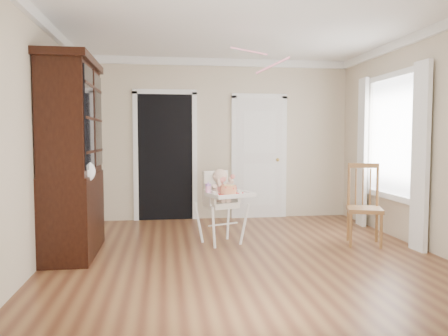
{
  "coord_description": "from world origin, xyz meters",
  "views": [
    {
      "loc": [
        -0.92,
        -4.87,
        1.38
      ],
      "look_at": [
        -0.17,
        0.6,
        1.0
      ],
      "focal_mm": 35.0,
      "sensor_mm": 36.0,
      "label": 1
    }
  ],
  "objects": [
    {
      "name": "wall_left",
      "position": [
        -2.25,
        0.0,
        1.35
      ],
      "size": [
        0.0,
        5.0,
        5.0
      ],
      "primitive_type": "plane",
      "rotation": [
        1.57,
        0.0,
        1.57
      ],
      "color": "beige",
      "rests_on": "floor"
    },
    {
      "name": "ceiling",
      "position": [
        0.0,
        0.0,
        2.7
      ],
      "size": [
        5.0,
        5.0,
        0.0
      ],
      "primitive_type": "plane",
      "rotation": [
        3.14,
        0.0,
        0.0
      ],
      "color": "white",
      "rests_on": "wall_back"
    },
    {
      "name": "closet_door",
      "position": [
        0.7,
        2.48,
        1.02
      ],
      "size": [
        0.96,
        0.09,
        2.13
      ],
      "color": "white",
      "rests_on": "wall_back"
    },
    {
      "name": "streamer",
      "position": [
        0.11,
        0.41,
        2.43
      ],
      "size": [
        0.41,
        0.31,
        0.15
      ],
      "primitive_type": null,
      "rotation": [
        0.26,
        0.0,
        0.93
      ],
      "color": "pink",
      "rests_on": "ceiling"
    },
    {
      "name": "sippy_cup",
      "position": [
        -0.38,
        0.54,
        0.74
      ],
      "size": [
        0.07,
        0.07,
        0.17
      ],
      "rotation": [
        0.0,
        0.0,
        0.38
      ],
      "color": "#F595C9",
      "rests_on": "high_chair"
    },
    {
      "name": "doorway",
      "position": [
        -0.9,
        2.48,
        1.11
      ],
      "size": [
        1.06,
        0.05,
        2.22
      ],
      "color": "black",
      "rests_on": "wall_back"
    },
    {
      "name": "floor",
      "position": [
        0.0,
        0.0,
        0.0
      ],
      "size": [
        5.0,
        5.0,
        0.0
      ],
      "primitive_type": "plane",
      "color": "#58301E",
      "rests_on": "ground"
    },
    {
      "name": "baby",
      "position": [
        -0.2,
        0.72,
        0.75
      ],
      "size": [
        0.33,
        0.24,
        0.45
      ],
      "rotation": [
        0.0,
        0.0,
        0.38
      ],
      "color": "beige",
      "rests_on": "high_chair"
    },
    {
      "name": "window_right",
      "position": [
        2.18,
        0.8,
        1.29
      ],
      "size": [
        0.13,
        1.84,
        2.3
      ],
      "color": "white",
      "rests_on": "wall_right"
    },
    {
      "name": "wall_back",
      "position": [
        0.0,
        2.5,
        1.35
      ],
      "size": [
        4.5,
        0.0,
        4.5
      ],
      "primitive_type": "plane",
      "rotation": [
        1.57,
        0.0,
        0.0
      ],
      "color": "beige",
      "rests_on": "floor"
    },
    {
      "name": "wall_right",
      "position": [
        2.25,
        0.0,
        1.35
      ],
      "size": [
        0.0,
        5.0,
        5.0
      ],
      "primitive_type": "plane",
      "rotation": [
        1.57,
        0.0,
        -1.57
      ],
      "color": "beige",
      "rests_on": "floor"
    },
    {
      "name": "cake",
      "position": [
        -0.13,
        0.49,
        0.73
      ],
      "size": [
        0.26,
        0.26,
        0.12
      ],
      "color": "silver",
      "rests_on": "high_chair"
    },
    {
      "name": "crown_molding",
      "position": [
        0.0,
        0.0,
        2.64
      ],
      "size": [
        4.5,
        5.0,
        0.12
      ],
      "primitive_type": null,
      "color": "white",
      "rests_on": "ceiling"
    },
    {
      "name": "china_cabinet",
      "position": [
        -1.99,
        0.43,
        1.15
      ],
      "size": [
        0.61,
        1.36,
        2.3
      ],
      "color": "black",
      "rests_on": "floor"
    },
    {
      "name": "high_chair",
      "position": [
        -0.19,
        0.69,
        0.6
      ],
      "size": [
        0.76,
        0.84,
        0.97
      ],
      "rotation": [
        0.0,
        0.0,
        0.38
      ],
      "color": "white",
      "rests_on": "floor"
    },
    {
      "name": "dining_chair",
      "position": [
        1.64,
        0.43,
        0.49
      ],
      "size": [
        0.54,
        0.54,
        1.04
      ],
      "rotation": [
        0.0,
        0.0,
        -0.33
      ],
      "color": "brown",
      "rests_on": "floor"
    }
  ]
}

